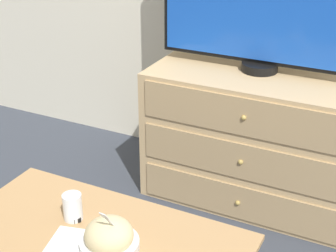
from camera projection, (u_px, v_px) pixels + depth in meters
ground_plane at (257, 165)px, 3.08m from camera, size 12.00×12.00×0.00m
dresser at (259, 137)px, 2.65m from camera, size 1.11×0.57×0.69m
coffee_table at (101, 250)px, 1.79m from camera, size 1.01×0.50×0.45m
takeout_bowl at (109, 238)px, 1.67m from camera, size 0.20×0.20×0.19m
drink_cup at (73, 208)px, 1.82m from camera, size 0.07×0.07×0.10m
napkin at (75, 246)px, 1.70m from camera, size 0.22×0.22×0.00m
remote_control at (72, 211)px, 1.87m from camera, size 0.12×0.10×0.02m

